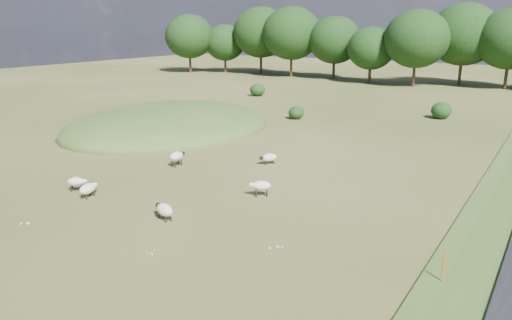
{
  "coord_description": "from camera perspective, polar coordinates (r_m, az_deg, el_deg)",
  "views": [
    {
      "loc": [
        17.2,
        -20.13,
        8.85
      ],
      "look_at": [
        2.0,
        4.0,
        1.0
      ],
      "focal_mm": 35.0,
      "sensor_mm": 36.0,
      "label": 1
    }
  ],
  "objects": [
    {
      "name": "sheep_4",
      "position": [
        23.64,
        -10.46,
        -5.6
      ],
      "size": [
        1.39,
        0.91,
        0.77
      ],
      "rotation": [
        0.0,
        0.0,
        2.81
      ],
      "color": "beige",
      "rests_on": "ground"
    },
    {
      "name": "mound",
      "position": [
        44.3,
        -9.87,
        3.64
      ],
      "size": [
        16.0,
        20.0,
        4.0
      ],
      "primitive_type": "ellipsoid",
      "color": "#33561E",
      "rests_on": "ground"
    },
    {
      "name": "shrubs",
      "position": [
        54.38,
        8.58,
        6.65
      ],
      "size": [
        24.92,
        12.88,
        1.57
      ],
      "color": "black",
      "rests_on": "ground"
    },
    {
      "name": "sheep_2",
      "position": [
        26.24,
        0.57,
        -2.95
      ],
      "size": [
        1.19,
        0.96,
        0.85
      ],
      "rotation": [
        0.0,
        0.0,
        3.71
      ],
      "color": "beige",
      "rests_on": "ground"
    },
    {
      "name": "sheep_1",
      "position": [
        27.61,
        -18.64,
        -3.12
      ],
      "size": [
        0.74,
        1.33,
        0.74
      ],
      "rotation": [
        0.0,
        0.0,
        1.74
      ],
      "color": "beige",
      "rests_on": "ground"
    },
    {
      "name": "treeline",
      "position": [
        77.77,
        19.11,
        12.89
      ],
      "size": [
        96.28,
        14.66,
        11.7
      ],
      "color": "black",
      "rests_on": "ground"
    },
    {
      "name": "ground",
      "position": [
        44.54,
        8.85,
        3.75
      ],
      "size": [
        160.0,
        160.0,
        0.0
      ],
      "primitive_type": "plane",
      "color": "#354917",
      "rests_on": "ground"
    },
    {
      "name": "marker_post",
      "position": [
        18.9,
        20.63,
        -11.56
      ],
      "size": [
        0.06,
        0.06,
        1.2
      ],
      "primitive_type": "cylinder",
      "color": "#D8590C",
      "rests_on": "ground"
    },
    {
      "name": "sheep_5",
      "position": [
        28.72,
        -19.86,
        -2.36
      ],
      "size": [
        1.09,
        0.88,
        0.78
      ],
      "rotation": [
        0.0,
        0.0,
        0.57
      ],
      "color": "beige",
      "rests_on": "ground"
    },
    {
      "name": "sheep_0",
      "position": [
        32.24,
        1.47,
        0.28
      ],
      "size": [
        1.01,
        1.23,
        0.71
      ],
      "rotation": [
        0.0,
        0.0,
        4.12
      ],
      "color": "beige",
      "rests_on": "ground"
    },
    {
      "name": "sheep_3",
      "position": [
        32.12,
        -9.02,
        0.44
      ],
      "size": [
        0.59,
        1.31,
        0.95
      ],
      "rotation": [
        0.0,
        0.0,
        1.58
      ],
      "color": "beige",
      "rests_on": "ground"
    }
  ]
}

